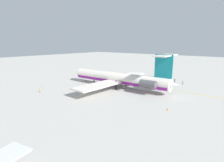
{
  "coord_description": "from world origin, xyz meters",
  "views": [
    {
      "loc": [
        -45.15,
        64.35,
        18.02
      ],
      "look_at": [
        -3.46,
        12.07,
        3.33
      ],
      "focal_mm": 28.05,
      "sensor_mm": 36.0,
      "label": 1
    }
  ],
  "objects_px": {
    "ground_crew_near_tail": "(183,82)",
    "ground_crew_portside": "(175,80)",
    "main_jetliner": "(121,78)",
    "safety_cone_wingtip": "(168,109)",
    "safety_cone_nose": "(42,87)",
    "ground_crew_near_nose": "(40,90)"
  },
  "relations": [
    {
      "from": "ground_crew_near_tail",
      "to": "safety_cone_nose",
      "type": "relative_size",
      "value": 3.04
    },
    {
      "from": "ground_crew_near_nose",
      "to": "ground_crew_near_tail",
      "type": "relative_size",
      "value": 1.02
    },
    {
      "from": "main_jetliner",
      "to": "safety_cone_wingtip",
      "type": "xyz_separation_m",
      "value": [
        -24.26,
        11.79,
        -3.59
      ]
    },
    {
      "from": "ground_crew_near_nose",
      "to": "ground_crew_near_tail",
      "type": "distance_m",
      "value": 59.23
    },
    {
      "from": "main_jetliner",
      "to": "ground_crew_near_tail",
      "type": "height_order",
      "value": "main_jetliner"
    },
    {
      "from": "ground_crew_portside",
      "to": "safety_cone_wingtip",
      "type": "bearing_deg",
      "value": -139.39
    },
    {
      "from": "main_jetliner",
      "to": "ground_crew_near_tail",
      "type": "relative_size",
      "value": 29.11
    },
    {
      "from": "ground_crew_portside",
      "to": "main_jetliner",
      "type": "bearing_deg",
      "value": 173.01
    },
    {
      "from": "ground_crew_near_tail",
      "to": "safety_cone_nose",
      "type": "height_order",
      "value": "ground_crew_near_tail"
    },
    {
      "from": "main_jetliner",
      "to": "safety_cone_nose",
      "type": "relative_size",
      "value": 88.48
    },
    {
      "from": "ground_crew_portside",
      "to": "safety_cone_wingtip",
      "type": "distance_m",
      "value": 36.39
    },
    {
      "from": "ground_crew_portside",
      "to": "safety_cone_wingtip",
      "type": "height_order",
      "value": "ground_crew_portside"
    },
    {
      "from": "safety_cone_wingtip",
      "to": "safety_cone_nose",
      "type": "bearing_deg",
      "value": 9.16
    },
    {
      "from": "ground_crew_near_nose",
      "to": "ground_crew_near_tail",
      "type": "bearing_deg",
      "value": 174.18
    },
    {
      "from": "ground_crew_near_tail",
      "to": "ground_crew_portside",
      "type": "xyz_separation_m",
      "value": [
        4.03,
        -1.39,
        0.07
      ]
    },
    {
      "from": "safety_cone_nose",
      "to": "ground_crew_near_tail",
      "type": "bearing_deg",
      "value": -136.53
    },
    {
      "from": "ground_crew_portside",
      "to": "safety_cone_wingtip",
      "type": "xyz_separation_m",
      "value": [
        -10.33,
        34.88,
        -0.86
      ]
    },
    {
      "from": "main_jetliner",
      "to": "ground_crew_portside",
      "type": "bearing_deg",
      "value": -124.24
    },
    {
      "from": "ground_crew_near_tail",
      "to": "ground_crew_near_nose",
      "type": "bearing_deg",
      "value": -19.71
    },
    {
      "from": "main_jetliner",
      "to": "ground_crew_portside",
      "type": "relative_size",
      "value": 27.25
    },
    {
      "from": "main_jetliner",
      "to": "ground_crew_portside",
      "type": "xyz_separation_m",
      "value": [
        -13.93,
        -23.09,
        -2.73
      ]
    },
    {
      "from": "safety_cone_nose",
      "to": "main_jetliner",
      "type": "bearing_deg",
      "value": -142.5
    }
  ]
}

